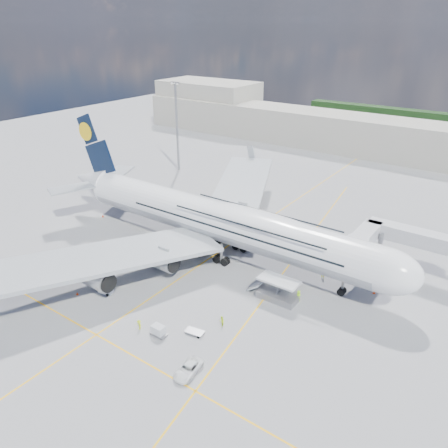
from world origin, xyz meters
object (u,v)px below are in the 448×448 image
Objects in this scene: dolly_nose_near at (195,332)px; crew_nose at (323,274)px; light_mast at (177,126)px; cone_wing_left_inner at (225,204)px; catering_truck_outer at (246,185)px; catering_truck_inner at (238,223)px; crew_wing at (123,258)px; cone_wing_right_outer at (77,293)px; cone_nose at (374,292)px; airliner at (219,221)px; dolly_row_a at (59,275)px; dolly_back at (95,248)px; cone_wing_left_outer at (236,191)px; cargo_loader at (277,292)px; cone_tail at (103,216)px; dolly_nose_far at (158,330)px; cone_wing_right_inner at (177,261)px; dolly_row_c at (163,256)px; dolly_row_b at (126,255)px; baggage_tug at (106,289)px; jet_bridge at (397,240)px; service_van at (188,369)px; crew_loader at (222,321)px; crew_van at (298,296)px.

dolly_nose_near is 1.72× the size of crew_nose.
light_mast is 33.55m from cone_wing_left_inner.
crew_nose is at bearing -49.44° from catering_truck_outer.
catering_truck_inner is 25.58m from crew_wing.
cone_nose is at bearing 35.64° from cone_wing_right_outer.
airliner reaches higher than dolly_row_a.
cone_wing_left_outer reaches higher than dolly_back.
cargo_loader is at bearing -23.23° from airliner.
cone_tail reaches higher than cone_wing_right_outer.
cone_wing_right_inner is at bearing 124.37° from dolly_nose_far.
dolly_back is at bearing -161.16° from cone_wing_right_inner.
catering_truck_outer is (6.64, 44.62, 1.38)m from dolly_back.
crew_wing reaches higher than cone_tail.
cone_nose is at bearing 4.85° from cone_tail.
dolly_row_c is at bearing -77.97° from cone_wing_left_inner.
dolly_row_a is at bearing -68.49° from light_mast.
dolly_row_b is 11.25m from baggage_tug.
dolly_back is 15.87m from cone_tail.
dolly_row_c is (-6.86, -8.68, -5.74)m from airliner.
dolly_row_a is (23.22, -58.93, -12.29)m from light_mast.
baggage_tug is (-36.87, -32.97, -6.16)m from jet_bridge.
cone_wing_right_outer is (-3.95, -16.41, -0.87)m from dolly_row_c.
dolly_nose_near is at bearing 116.97° from service_van.
dolly_back is 32.97m from dolly_nose_near.
cone_nose is (46.07, 27.40, -0.60)m from dolly_row_a.
service_van is 26.37m from cone_wing_right_outer.
jet_bridge is 22.93m from cargo_loader.
dolly_row_a is 20.68m from cone_wing_right_inner.
dolly_row_a is at bearing -91.56° from cone_wing_left_outer.
dolly_row_c is 29.39m from crew_nose.
cargo_loader is 29.90m from dolly_row_b.
dolly_nose_near is at bearing -125.52° from cone_nose.
cone_tail is (-27.32, 5.86, 0.05)m from cone_wing_right_inner.
dolly_row_a is 28.27m from dolly_nose_near.
cone_wing_left_inner is (4.01, 44.19, -0.63)m from dolly_row_a.
cone_wing_left_inner is at bearing 95.72° from dolly_row_c.
cone_wing_right_outer is at bearing -63.89° from light_mast.
dolly_row_a reaches higher than cone_wing_right_outer.
crew_wing is (-25.87, 4.56, 0.02)m from crew_loader.
crew_loader is 13.81m from crew_van.
dolly_nose_near is at bearing -69.54° from catering_truck_inner.
cone_wing_right_inner is (8.46, 4.72, -0.80)m from dolly_row_b.
crew_van is 41.81m from cone_wing_left_inner.
cone_wing_right_inner is (-15.56, 14.06, -0.06)m from dolly_nose_near.
dolly_row_c is (10.17, 15.25, 0.21)m from dolly_row_a.
dolly_row_b is 5.77× the size of cone_wing_left_outer.
airliner reaches higher than cone_wing_right_outer.
dolly_row_b is 41.48m from cone_wing_left_outer.
catering_truck_outer is at bearing 57.78° from cone_wing_left_outer.
crew_van is (32.61, 6.54, -0.07)m from dolly_row_b.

